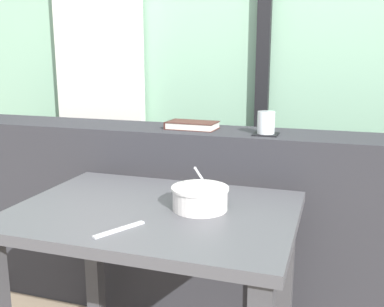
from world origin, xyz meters
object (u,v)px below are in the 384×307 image
at_px(closed_book, 192,125).
at_px(juice_glass, 266,124).
at_px(breakfast_table, 154,243).
at_px(fork_utensil, 119,230).
at_px(coaster_square, 266,134).
at_px(soup_bowl, 200,198).

bearing_deg(closed_book, juice_glass, -8.55).
xyz_separation_m(breakfast_table, fork_utensil, (-0.02, -0.21, 0.13)).
relative_size(breakfast_table, closed_book, 4.08).
bearing_deg(coaster_square, closed_book, 171.45).
relative_size(breakfast_table, fork_utensil, 5.41).
height_order(closed_book, soup_bowl, closed_book).
bearing_deg(soup_bowl, juice_glass, 74.41).
bearing_deg(soup_bowl, fork_utensil, -124.11).
distance_m(closed_book, soup_bowl, 0.59).
distance_m(juice_glass, closed_book, 0.34).
relative_size(breakfast_table, juice_glass, 10.07).
bearing_deg(breakfast_table, coaster_square, 61.20).
bearing_deg(juice_glass, closed_book, 171.45).
xyz_separation_m(coaster_square, fork_utensil, (-0.30, -0.72, -0.17)).
distance_m(closed_book, fork_utensil, 0.80).
relative_size(closed_book, fork_utensil, 1.33).
relative_size(juice_glass, soup_bowl, 0.49).
bearing_deg(breakfast_table, soup_bowl, 14.07).
bearing_deg(juice_glass, breakfast_table, -118.80).
height_order(breakfast_table, soup_bowl, soup_bowl).
bearing_deg(breakfast_table, closed_book, 95.18).
distance_m(coaster_square, closed_book, 0.34).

